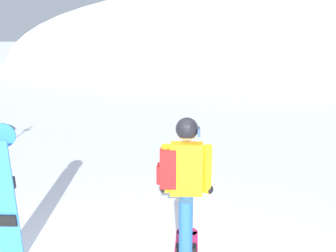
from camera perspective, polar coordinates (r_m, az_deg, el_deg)
ridge_peak_main at (r=41.73m, az=10.25°, el=7.88°), size 42.45×38.20×13.35m
snowboarder_main at (r=5.08m, az=2.01°, el=-7.77°), size 0.64×1.84×1.71m
spare_snowboard at (r=5.42m, az=-20.15°, el=-8.21°), size 0.28×0.31×1.64m
rock_dark at (r=13.16m, az=-19.93°, el=-0.49°), size 0.47×0.40×0.33m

